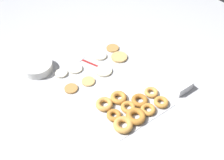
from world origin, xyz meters
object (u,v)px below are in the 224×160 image
object	(u,v)px
container_stack	(178,83)
batter_bowl	(38,67)
pancake_5	(61,73)
pancake_4	(119,57)
pancake_2	(71,89)
spatula	(78,58)
donut_tray	(131,107)
pancake_0	(104,71)
pancake_6	(113,48)
pancake_3	(100,56)
pancake_7	(88,81)
pancake_1	(76,69)

from	to	relation	value
container_stack	batter_bowl	bearing A→B (deg)	134.96
pancake_5	pancake_4	bearing A→B (deg)	-12.29
pancake_2	spatula	bearing A→B (deg)	51.77
donut_tray	pancake_4	bearing A→B (deg)	62.10
pancake_0	pancake_6	xyz separation A→B (m)	(0.19, 0.17, -0.00)
pancake_6	pancake_5	bearing A→B (deg)	-177.09
pancake_2	pancake_3	xyz separation A→B (m)	(0.32, 0.16, 0.00)
batter_bowl	pancake_6	bearing A→B (deg)	-11.23
pancake_6	container_stack	bearing A→B (deg)	-78.40
pancake_3	pancake_7	bearing A→B (deg)	-140.60
pancake_3	pancake_4	world-z (taller)	pancake_4
pancake_6	spatula	world-z (taller)	pancake_6
pancake_0	pancake_5	world-z (taller)	pancake_5
pancake_0	pancake_7	distance (m)	0.14
pancake_4	donut_tray	size ratio (longest dim) A/B	0.28
pancake_7	batter_bowl	bearing A→B (deg)	126.15
pancake_1	pancake_6	xyz separation A→B (m)	(0.34, 0.04, -0.00)
batter_bowl	spatula	world-z (taller)	batter_bowl
pancake_2	pancake_1	bearing A→B (deg)	51.88
pancake_3	pancake_0	bearing A→B (deg)	-114.73
pancake_4	container_stack	size ratio (longest dim) A/B	0.82
spatula	container_stack	bearing A→B (deg)	-171.46
pancake_1	spatula	size ratio (longest dim) A/B	0.33
pancake_7	container_stack	distance (m)	0.57
spatula	donut_tray	bearing A→B (deg)	159.21
pancake_0	pancake_5	distance (m)	0.29
donut_tray	pancake_1	bearing A→B (deg)	101.52
pancake_0	pancake_5	size ratio (longest dim) A/B	1.36
pancake_6	container_stack	world-z (taller)	container_stack
pancake_3	pancake_5	xyz separation A→B (m)	(-0.31, 0.00, 0.00)
pancake_6	pancake_3	bearing A→B (deg)	-169.77
pancake_0	spatula	bearing A→B (deg)	108.53
pancake_4	pancake_5	size ratio (longest dim) A/B	1.41
pancake_1	container_stack	distance (m)	0.69
donut_tray	pancake_6	bearing A→B (deg)	65.40
donut_tray	container_stack	size ratio (longest dim) A/B	2.92
container_stack	pancake_4	bearing A→B (deg)	107.18
pancake_5	spatula	world-z (taller)	pancake_5
donut_tray	batter_bowl	world-z (taller)	batter_bowl
pancake_0	container_stack	size ratio (longest dim) A/B	0.79
pancake_2	spatula	world-z (taller)	pancake_2
pancake_2	pancake_6	size ratio (longest dim) A/B	0.91
pancake_1	pancake_7	bearing A→B (deg)	-86.67
pancake_2	batter_bowl	world-z (taller)	batter_bowl
pancake_3	donut_tray	distance (m)	0.51
donut_tray	container_stack	bearing A→B (deg)	-4.95
pancake_1	pancake_4	world-z (taller)	pancake_4
pancake_4	pancake_5	bearing A→B (deg)	167.71
pancake_2	donut_tray	bearing A→B (deg)	-58.38
donut_tray	batter_bowl	bearing A→B (deg)	116.01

